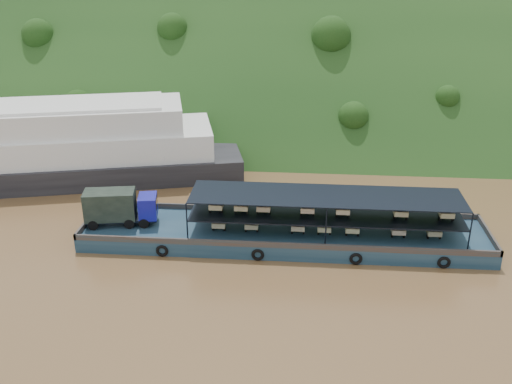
{
  "coord_description": "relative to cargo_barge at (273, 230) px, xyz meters",
  "views": [
    {
      "loc": [
        1.93,
        -44.64,
        23.9
      ],
      "look_at": [
        -2.0,
        3.0,
        3.2
      ],
      "focal_mm": 40.0,
      "sensor_mm": 36.0,
      "label": 1
    }
  ],
  "objects": [
    {
      "name": "ground",
      "position": [
        0.25,
        0.34,
        -1.1
      ],
      "size": [
        160.0,
        160.0,
        0.0
      ],
      "primitive_type": "plane",
      "color": "brown",
      "rests_on": "ground"
    },
    {
      "name": "hillside",
      "position": [
        0.25,
        36.34,
        -1.1
      ],
      "size": [
        140.0,
        39.6,
        39.6
      ],
      "primitive_type": "cube",
      "rotation": [
        0.79,
        0.0,
        0.0
      ],
      "color": "#153513",
      "rests_on": "ground"
    },
    {
      "name": "passenger_ferry",
      "position": [
        -25.37,
        12.91,
        2.56
      ],
      "size": [
        43.06,
        20.13,
        8.46
      ],
      "rotation": [
        0.0,
        0.0,
        0.24
      ],
      "color": "black",
      "rests_on": "ground"
    },
    {
      "name": "cargo_barge",
      "position": [
        0.0,
        0.0,
        0.0
      ],
      "size": [
        35.05,
        7.18,
        4.54
      ],
      "color": "#122B40",
      "rests_on": "ground"
    }
  ]
}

